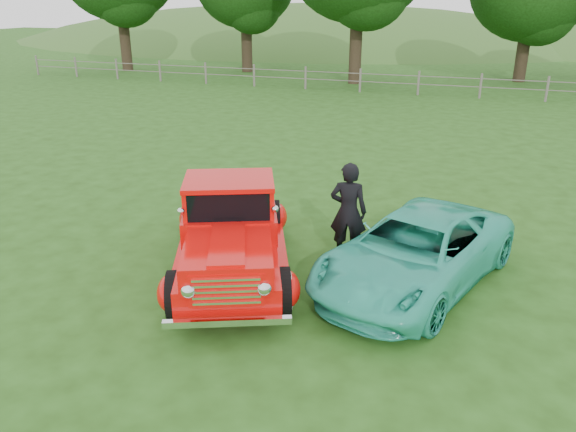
% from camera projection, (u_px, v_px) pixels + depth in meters
% --- Properties ---
extents(ground, '(140.00, 140.00, 0.00)m').
position_uv_depth(ground, '(245.00, 300.00, 9.25)').
color(ground, '#224612').
rests_on(ground, ground).
extents(distant_hills, '(116.00, 60.00, 18.00)m').
position_uv_depth(distant_hills, '(420.00, 83.00, 64.40)').
color(distant_hills, '#385F23').
rests_on(distant_hills, ground).
extents(fence_line, '(48.00, 0.12, 1.20)m').
position_uv_depth(fence_line, '(418.00, 83.00, 28.36)').
color(fence_line, '#686058').
rests_on(fence_line, ground).
extents(red_pickup, '(3.60, 5.27, 1.78)m').
position_uv_depth(red_pickup, '(231.00, 230.00, 9.96)').
color(red_pickup, black).
rests_on(red_pickup, ground).
extents(teal_sedan, '(3.43, 4.92, 1.25)m').
position_uv_depth(teal_sedan, '(416.00, 252.00, 9.53)').
color(teal_sedan, '#2FBEA0').
rests_on(teal_sedan, ground).
extents(man, '(0.73, 0.51, 1.89)m').
position_uv_depth(man, '(348.00, 212.00, 10.40)').
color(man, black).
rests_on(man, ground).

